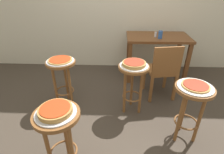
% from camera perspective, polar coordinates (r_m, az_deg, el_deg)
% --- Properties ---
extents(ground_plane, '(6.00, 6.00, 0.00)m').
position_cam_1_polar(ground_plane, '(2.44, 1.99, -12.60)').
color(ground_plane, '#42382D').
extents(stool_foreground, '(0.38, 0.38, 0.68)m').
position_cam_1_polar(stool_foreground, '(1.63, -16.53, -15.82)').
color(stool_foreground, brown).
rests_on(stool_foreground, ground_plane).
extents(serving_plate_foreground, '(0.33, 0.33, 0.01)m').
position_cam_1_polar(serving_plate_foreground, '(1.51, -17.51, -10.89)').
color(serving_plate_foreground, silver).
rests_on(serving_plate_foreground, stool_foreground).
extents(pizza_foreground, '(0.27, 0.27, 0.05)m').
position_cam_1_polar(pizza_foreground, '(1.50, -17.67, -10.05)').
color(pizza_foreground, '#B78442').
rests_on(pizza_foreground, serving_plate_foreground).
extents(stool_middle, '(0.38, 0.38, 0.68)m').
position_cam_1_polar(stool_middle, '(2.04, 24.03, -7.24)').
color(stool_middle, brown).
rests_on(stool_middle, ground_plane).
extents(serving_plate_middle, '(0.35, 0.35, 0.01)m').
position_cam_1_polar(serving_plate_middle, '(1.94, 25.10, -2.87)').
color(serving_plate_middle, silver).
rests_on(serving_plate_middle, stool_middle).
extents(pizza_middle, '(0.27, 0.27, 0.02)m').
position_cam_1_polar(pizza_middle, '(1.94, 25.19, -2.47)').
color(pizza_middle, tan).
rests_on(pizza_middle, serving_plate_middle).
extents(stool_leftside, '(0.38, 0.38, 0.68)m').
position_cam_1_polar(stool_leftside, '(2.29, 6.76, -0.45)').
color(stool_leftside, brown).
rests_on(stool_leftside, ground_plane).
extents(serving_plate_leftside, '(0.35, 0.35, 0.01)m').
position_cam_1_polar(serving_plate_leftside, '(2.21, 7.03, 3.67)').
color(serving_plate_leftside, silver).
rests_on(serving_plate_leftside, stool_leftside).
extents(pizza_leftside, '(0.29, 0.29, 0.05)m').
position_cam_1_polar(pizza_leftside, '(2.19, 7.08, 4.34)').
color(pizza_leftside, tan).
rests_on(pizza_leftside, serving_plate_leftside).
extents(stool_rear, '(0.38, 0.38, 0.68)m').
position_cam_1_polar(stool_rear, '(2.49, -15.65, 1.14)').
color(stool_rear, brown).
rests_on(stool_rear, ground_plane).
extents(serving_plate_rear, '(0.36, 0.36, 0.01)m').
position_cam_1_polar(serving_plate_rear, '(2.41, -16.22, 4.97)').
color(serving_plate_rear, silver).
rests_on(serving_plate_rear, stool_rear).
extents(pizza_rear, '(0.31, 0.31, 0.02)m').
position_cam_1_polar(pizza_rear, '(2.41, -16.27, 5.31)').
color(pizza_rear, tan).
rests_on(pizza_rear, serving_plate_rear).
extents(dining_table, '(1.06, 0.63, 0.76)m').
position_cam_1_polar(dining_table, '(3.23, 14.28, 10.42)').
color(dining_table, brown).
rests_on(dining_table, ground_plane).
extents(cup_near_edge, '(0.07, 0.07, 0.12)m').
position_cam_1_polar(cup_near_edge, '(3.05, 15.22, 12.95)').
color(cup_near_edge, '#3360B2').
rests_on(cup_near_edge, dining_table).
extents(condiment_shaker, '(0.04, 0.04, 0.08)m').
position_cam_1_polar(condiment_shaker, '(3.12, 13.77, 13.09)').
color(condiment_shaker, white).
rests_on(condiment_shaker, dining_table).
extents(wooden_chair, '(0.46, 0.46, 0.85)m').
position_cam_1_polar(wooden_chair, '(2.67, 15.85, 2.28)').
color(wooden_chair, brown).
rests_on(wooden_chair, ground_plane).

